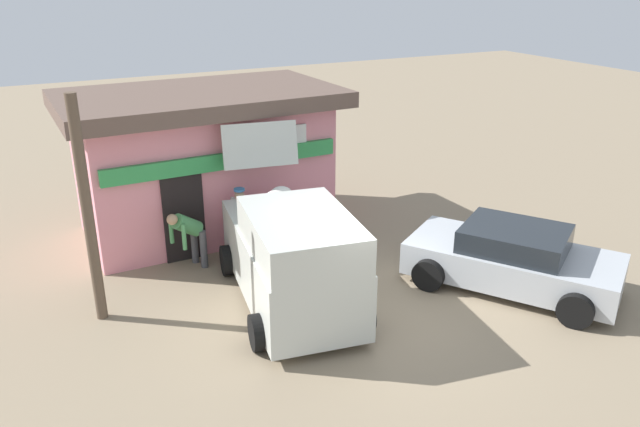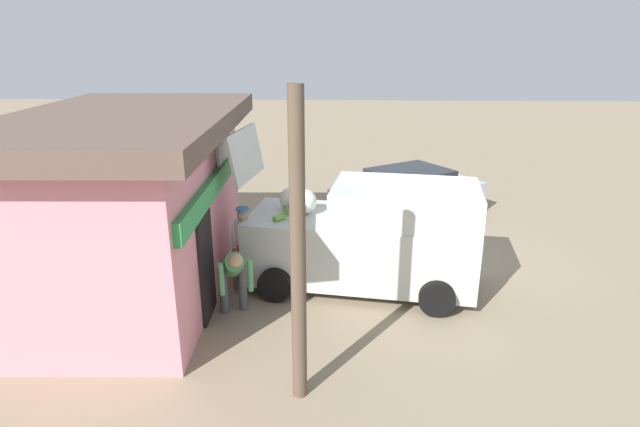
# 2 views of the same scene
# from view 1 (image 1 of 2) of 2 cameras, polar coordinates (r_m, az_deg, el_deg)

# --- Properties ---
(ground_plane) EXTENTS (60.00, 60.00, 0.00)m
(ground_plane) POSITION_cam_1_polar(r_m,az_deg,el_deg) (11.79, 5.39, -9.67)
(ground_plane) COLOR gray
(storefront_bar) EXTENTS (6.48, 3.98, 3.43)m
(storefront_bar) POSITION_cam_1_polar(r_m,az_deg,el_deg) (15.37, -10.57, 4.90)
(storefront_bar) COLOR pink
(storefront_bar) RESTS_ON ground_plane
(delivery_van) EXTENTS (2.69, 4.75, 3.03)m
(delivery_van) POSITION_cam_1_polar(r_m,az_deg,el_deg) (11.83, -2.62, -3.79)
(delivery_van) COLOR silver
(delivery_van) RESTS_ON ground_plane
(parked_sedan) EXTENTS (3.78, 4.44, 1.29)m
(parked_sedan) POSITION_cam_1_polar(r_m,az_deg,el_deg) (13.20, 17.15, -3.98)
(parked_sedan) COLOR #B2B7BC
(parked_sedan) RESTS_ON ground_plane
(vendor_standing) EXTENTS (0.44, 0.54, 1.63)m
(vendor_standing) POSITION_cam_1_polar(r_m,az_deg,el_deg) (13.87, -7.25, -0.47)
(vendor_standing) COLOR #726047
(vendor_standing) RESTS_ON ground_plane
(customer_bending) EXTENTS (0.82, 0.67, 1.36)m
(customer_bending) POSITION_cam_1_polar(r_m,az_deg,el_deg) (13.58, -11.88, -1.64)
(customer_bending) COLOR #4C4C51
(customer_bending) RESTS_ON ground_plane
(unloaded_banana_pile) EXTENTS (0.60, 0.75, 0.45)m
(unloaded_banana_pile) POSITION_cam_1_polar(r_m,az_deg,el_deg) (15.25, -6.08, -1.28)
(unloaded_banana_pile) COLOR silver
(unloaded_banana_pile) RESTS_ON ground_plane
(paint_bucket) EXTENTS (0.29, 0.29, 0.31)m
(paint_bucket) POSITION_cam_1_polar(r_m,az_deg,el_deg) (14.20, 0.97, -3.18)
(paint_bucket) COLOR blue
(paint_bucket) RESTS_ON ground_plane
(utility_pole) EXTENTS (0.20, 0.20, 4.20)m
(utility_pole) POSITION_cam_1_polar(r_m,az_deg,el_deg) (11.64, -20.44, 0.08)
(utility_pole) COLOR brown
(utility_pole) RESTS_ON ground_plane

